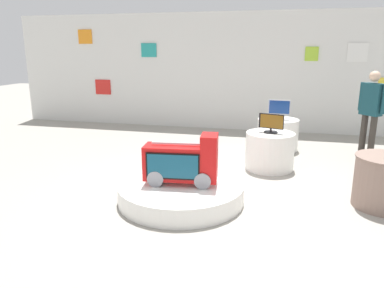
% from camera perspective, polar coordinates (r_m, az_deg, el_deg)
% --- Properties ---
extents(ground_plane, '(30.00, 30.00, 0.00)m').
position_cam_1_polar(ground_plane, '(5.26, 2.88, -8.40)').
color(ground_plane, '#9E998E').
extents(back_wall_display, '(12.76, 0.13, 2.98)m').
position_cam_1_polar(back_wall_display, '(9.51, 8.40, 11.13)').
color(back_wall_display, silver).
rests_on(back_wall_display, ground).
extents(main_display_pedestal, '(1.75, 1.75, 0.26)m').
position_cam_1_polar(main_display_pedestal, '(5.10, -1.74, -7.55)').
color(main_display_pedestal, white).
rests_on(main_display_pedestal, ground).
extents(novelty_firetruck_tv, '(1.03, 0.49, 0.70)m').
position_cam_1_polar(novelty_firetruck_tv, '(4.95, -1.57, -3.12)').
color(novelty_firetruck_tv, gray).
rests_on(novelty_firetruck_tv, main_display_pedestal).
extents(display_pedestal_left_rear, '(0.85, 0.85, 0.65)m').
position_cam_1_polar(display_pedestal_left_rear, '(7.82, 13.34, 1.48)').
color(display_pedestal_left_rear, white).
rests_on(display_pedestal_left_rear, ground).
extents(tv_on_left_rear, '(0.45, 0.17, 0.40)m').
position_cam_1_polar(tv_on_left_rear, '(7.71, 13.58, 5.50)').
color(tv_on_left_rear, black).
rests_on(tv_on_left_rear, display_pedestal_left_rear).
extents(display_pedestal_center_rear, '(0.85, 0.85, 0.65)m').
position_cam_1_polar(display_pedestal_center_rear, '(6.53, 12.14, -1.05)').
color(display_pedestal_center_rear, white).
rests_on(display_pedestal_center_rear, ground).
extents(tv_on_center_rear, '(0.43, 0.24, 0.33)m').
position_cam_1_polar(tv_on_center_rear, '(6.41, 12.38, 3.20)').
color(tv_on_center_rear, black).
rests_on(tv_on_center_rear, display_pedestal_center_rear).
extents(side_table_round, '(0.78, 0.78, 0.70)m').
position_cam_1_polar(side_table_round, '(5.46, 28.02, -5.23)').
color(side_table_round, gray).
rests_on(side_table_round, ground).
extents(shopper_browsing_near_truck, '(0.40, 0.44, 1.67)m').
position_cam_1_polar(shopper_browsing_near_truck, '(7.76, 26.40, 5.16)').
color(shopper_browsing_near_truck, '#38332D').
rests_on(shopper_browsing_near_truck, ground).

